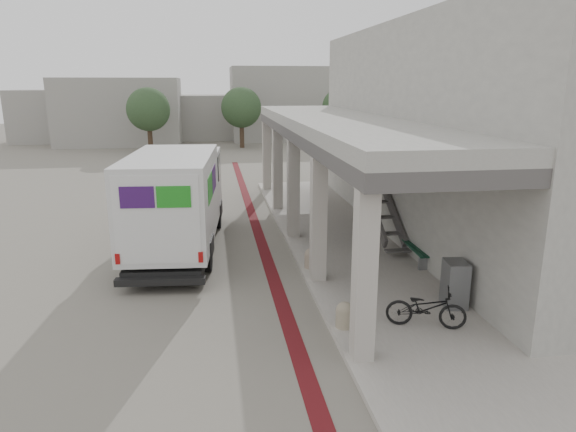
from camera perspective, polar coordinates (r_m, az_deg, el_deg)
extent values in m
plane|color=slate|center=(12.86, -5.56, -8.78)|extent=(120.00, 120.00, 0.00)
cube|color=#551115|center=(14.78, -2.11, -5.53)|extent=(0.35, 40.00, 0.01)
cube|color=gray|center=(13.60, 11.65, -7.42)|extent=(4.40, 28.00, 0.12)
cube|color=gray|center=(18.17, 17.39, 8.92)|extent=(4.30, 17.00, 7.00)
cube|color=#4C4947|center=(16.89, 5.71, 9.12)|extent=(3.40, 16.90, 0.35)
cube|color=gray|center=(16.86, 5.74, 10.31)|extent=(3.40, 16.90, 0.35)
cube|color=gray|center=(46.46, -18.15, 10.97)|extent=(10.00, 6.00, 5.50)
cube|color=gray|center=(49.90, -9.26, 10.83)|extent=(8.00, 6.00, 4.00)
cube|color=gray|center=(48.28, -0.81, 12.38)|extent=(9.00, 6.00, 6.50)
cube|color=gray|center=(50.70, -24.36, 10.09)|extent=(7.00, 5.00, 4.50)
cylinder|color=#38281C|center=(40.24, -15.07, 8.53)|extent=(0.36, 0.36, 2.40)
sphere|color=#253921|center=(40.09, -15.27, 11.37)|extent=(3.20, 3.20, 3.20)
cylinder|color=#38281C|center=(42.05, -5.15, 9.20)|extent=(0.36, 0.36, 2.40)
sphere|color=#253921|center=(41.92, -5.21, 11.92)|extent=(3.20, 3.20, 3.20)
cylinder|color=#38281C|center=(42.31, 5.96, 9.21)|extent=(0.36, 0.36, 2.40)
sphere|color=#253921|center=(42.18, 6.03, 11.92)|extent=(3.20, 3.20, 3.20)
cube|color=black|center=(16.36, -11.99, -2.45)|extent=(2.55, 6.86, 0.29)
cube|color=silver|center=(15.16, -12.72, 1.98)|extent=(2.70, 5.16, 2.49)
cube|color=silver|center=(18.40, -11.19, 3.78)|extent=(2.44, 2.00, 2.21)
cube|color=silver|center=(19.54, -10.72, 1.99)|extent=(2.15, 0.74, 0.77)
cube|color=black|center=(19.07, -10.99, 5.77)|extent=(2.14, 0.64, 1.01)
cube|color=black|center=(13.15, -14.00, -7.04)|extent=(2.22, 0.42, 0.17)
cube|color=#351152|center=(15.94, -16.57, 3.92)|extent=(0.13, 1.34, 0.72)
cube|color=#1C821C|center=(14.56, -17.76, 2.87)|extent=(0.13, 1.34, 0.72)
cube|color=#351152|center=(12.70, -16.45, 1.99)|extent=(0.82, 0.09, 0.53)
cube|color=#1C821C|center=(12.54, -12.59, 2.09)|extent=(0.82, 0.09, 0.53)
cylinder|color=black|center=(18.88, -14.01, -0.14)|extent=(0.34, 0.88, 0.86)
cylinder|color=black|center=(18.63, -7.90, -0.03)|extent=(0.34, 0.88, 0.86)
cylinder|color=black|center=(14.73, -16.89, -4.48)|extent=(0.34, 0.88, 0.86)
cylinder|color=black|center=(14.41, -9.04, -4.44)|extent=(0.34, 0.88, 0.86)
cube|color=gray|center=(14.56, 15.02, -5.08)|extent=(0.38, 0.10, 0.38)
cube|color=gray|center=(15.90, 13.18, -3.29)|extent=(0.38, 0.10, 0.38)
cube|color=#123826|center=(15.12, 13.61, -3.41)|extent=(0.21, 1.80, 0.05)
cube|color=#123826|center=(15.16, 14.11, -3.39)|extent=(0.21, 1.80, 0.05)
cube|color=#123826|center=(15.21, 14.61, -3.37)|extent=(0.21, 1.80, 0.05)
cylinder|color=gray|center=(11.00, 6.28, -11.26)|extent=(0.37, 0.37, 0.37)
sphere|color=gray|center=(10.92, 6.31, -10.39)|extent=(0.37, 0.37, 0.37)
cylinder|color=gray|center=(14.26, 2.58, -5.01)|extent=(0.37, 0.37, 0.37)
sphere|color=gray|center=(14.20, 2.59, -4.31)|extent=(0.37, 0.37, 0.37)
cube|color=slate|center=(12.37, 18.06, -7.17)|extent=(0.56, 0.70, 1.06)
imported|color=black|center=(11.20, 15.09, -9.81)|extent=(1.74, 1.09, 0.86)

